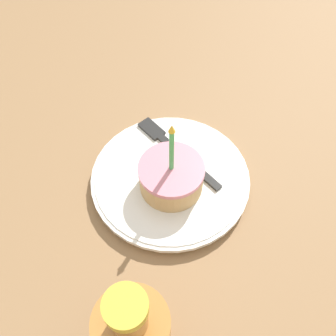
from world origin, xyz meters
The scene contains 4 objects.
ground_plane centered at (0.00, 0.00, -0.02)m, with size 2.40×2.40×0.04m.
plate centered at (0.00, 0.00, 0.01)m, with size 0.25×0.25×0.02m.
cake_slice centered at (0.00, 0.02, 0.04)m, with size 0.10×0.10×0.14m.
fork centered at (-0.01, -0.05, 0.02)m, with size 0.12×0.15×0.00m.
Camera 1 is at (0.03, 0.34, 0.52)m, focal length 42.00 mm.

